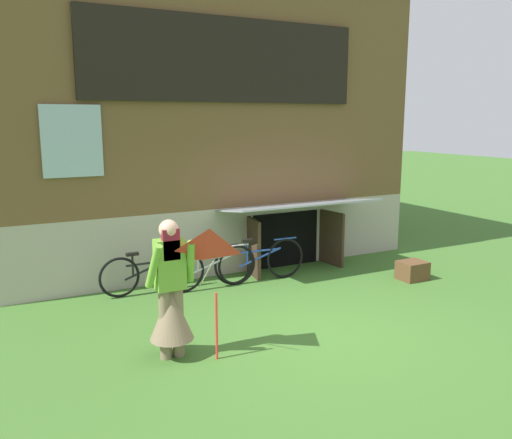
% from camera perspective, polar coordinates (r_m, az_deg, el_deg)
% --- Properties ---
extents(ground_plane, '(60.00, 60.00, 0.00)m').
position_cam_1_polar(ground_plane, '(7.36, 6.93, -11.76)').
color(ground_plane, '#3D6B28').
extents(log_house, '(8.14, 6.47, 5.39)m').
position_cam_1_polar(log_house, '(11.91, -8.53, 10.11)').
color(log_house, '#ADA393').
rests_on(log_house, ground_plane).
extents(person, '(0.61, 0.53, 1.68)m').
position_cam_1_polar(person, '(6.39, -9.12, -8.59)').
color(person, '#7F6B51').
rests_on(person, ground_plane).
extents(kite, '(0.78, 0.75, 1.56)m').
position_cam_1_polar(kite, '(5.90, -4.94, -4.23)').
color(kite, red).
rests_on(kite, ground_plane).
extents(bicycle_blue, '(1.71, 0.13, 0.78)m').
position_cam_1_polar(bicycle_blue, '(9.30, 0.42, -4.40)').
color(bicycle_blue, black).
rests_on(bicycle_blue, ground_plane).
extents(bicycle_silver, '(1.64, 0.08, 0.75)m').
position_cam_1_polar(bicycle_silver, '(8.93, -4.87, -5.17)').
color(bicycle_silver, black).
rests_on(bicycle_silver, ground_plane).
extents(bicycle_black, '(1.56, 0.09, 0.71)m').
position_cam_1_polar(bicycle_black, '(8.86, -11.69, -5.60)').
color(bicycle_black, black).
rests_on(bicycle_black, ground_plane).
extents(wooden_crate, '(0.47, 0.40, 0.33)m').
position_cam_1_polar(wooden_crate, '(9.84, 16.46, -5.28)').
color(wooden_crate, brown).
rests_on(wooden_crate, ground_plane).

